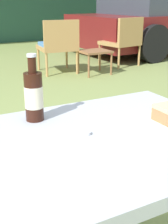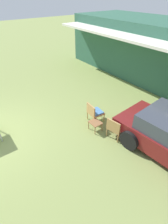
# 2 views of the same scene
# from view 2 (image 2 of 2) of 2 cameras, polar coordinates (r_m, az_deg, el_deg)

# --- Properties ---
(cabin_building) EXTENTS (11.08, 5.29, 3.11)m
(cabin_building) POSITION_cam_2_polar(r_m,az_deg,el_deg) (11.66, 22.65, 18.35)
(cabin_building) COLOR #2D5B47
(cabin_building) RESTS_ON ground_plane
(wicker_chair_cushioned) EXTENTS (0.59, 0.59, 0.81)m
(wicker_chair_cushioned) POSITION_cam_2_polar(r_m,az_deg,el_deg) (6.96, 3.47, 0.10)
(wicker_chair_cushioned) COLOR #B2844C
(wicker_chair_cushioned) RESTS_ON ground_plane
(wicker_chair_plain) EXTENTS (0.62, 0.63, 0.81)m
(wicker_chair_plain) POSITION_cam_2_polar(r_m,az_deg,el_deg) (6.28, 10.24, -4.94)
(wicker_chair_plain) COLOR #B2844C
(wicker_chair_plain) RESTS_ON ground_plane
(garden_side_table) EXTENTS (0.44, 0.39, 0.36)m
(garden_side_table) POSITION_cam_2_polar(r_m,az_deg,el_deg) (6.59, 3.73, -3.68)
(garden_side_table) COLOR brown
(garden_side_table) RESTS_ON ground_plane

